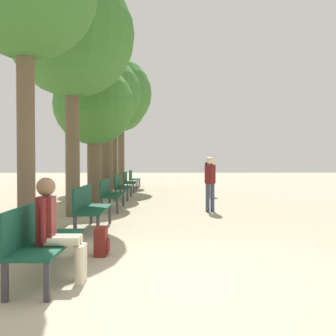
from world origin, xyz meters
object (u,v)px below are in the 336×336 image
Objects in this scene: bench_row_4 at (128,180)px; tree_row_2 at (94,106)px; tree_row_1 at (72,36)px; tree_row_4 at (114,94)px; tree_row_5 at (121,108)px; pedestrian_near at (209,173)px; bench_row_0 at (41,235)px; person_seated at (56,227)px; pedestrian_mid at (210,180)px; bench_row_5 at (133,177)px; bench_row_1 at (89,205)px; bench_row_2 at (110,192)px; backpack at (101,242)px; bench_row_3 at (121,185)px; tree_row_3 at (106,95)px.

tree_row_2 is (-0.81, -4.43, 2.85)m from bench_row_4.
tree_row_1 is 0.95× the size of tree_row_4.
tree_row_2 is at bearing -90.00° from tree_row_5.
tree_row_5 is at bearing 123.04° from pedestrian_near.
tree_row_4 reaches higher than bench_row_0.
tree_row_4 is at bearing 90.00° from tree_row_1.
pedestrian_mid is (2.71, 6.21, 0.22)m from person_seated.
tree_row_1 is at bearing -90.00° from tree_row_4.
person_seated is at bearing -88.92° from bench_row_4.
bench_row_5 is at bearing 90.00° from bench_row_4.
bench_row_0 is at bearing -90.00° from bench_row_1.
pedestrian_mid is (3.77, -2.44, -2.48)m from tree_row_2.
bench_row_4 is 5.33m from tree_row_2.
bench_row_4 is 13.09m from person_seated.
backpack is at bearing -83.68° from bench_row_2.
bench_row_4 is 4.01× the size of backpack.
tree_row_1 is (-0.81, -10.87, 4.23)m from bench_row_5.
bench_row_0 and bench_row_3 have the same top height.
tree_row_3 is (-0.81, 11.44, 3.74)m from bench_row_0.
bench_row_2 is 0.29× the size of tree_row_5.
person_seated is 0.78× the size of pedestrian_near.
tree_row_2 is (-0.81, 2.00, 2.85)m from bench_row_2.
bench_row_3 is 4.71m from pedestrian_mid.
bench_row_0 is 9.65m from bench_row_3.
bench_row_4 is 6.23m from tree_row_5.
bench_row_2 is at bearing -90.00° from bench_row_4.
bench_row_5 is 6.02m from tree_row_3.
tree_row_2 reaches higher than bench_row_0.
bench_row_1 is at bearing -84.36° from tree_row_3.
bench_row_5 is 0.29× the size of tree_row_5.
tree_row_4 is at bearing 90.00° from tree_row_2.
person_seated is 1.41m from backpack.
bench_row_3 is 1.11× the size of pedestrian_mid.
bench_row_2 is at bearing 171.55° from pedestrian_mid.
bench_row_2 reaches higher than backpack.
tree_row_3 is 7.43m from pedestrian_mid.
bench_row_3 is at bearing -90.00° from bench_row_5.
tree_row_1 reaches higher than bench_row_0.
tree_row_5 is (-0.81, 14.31, 4.06)m from bench_row_1.
tree_row_3 reaches higher than bench_row_2.
bench_row_0 is 8.94m from tree_row_2.
bench_row_4 is at bearing -90.00° from bench_row_5.
bench_row_3 is 0.36× the size of tree_row_2.
pedestrian_near reaches higher than bench_row_4.
bench_row_2 is 1.08× the size of pedestrian_near.
pedestrian_mid is at bearing 11.62° from tree_row_1.
tree_row_3 reaches higher than bench_row_1.
bench_row_1 is 12.87m from bench_row_5.
tree_row_5 reaches higher than bench_row_4.
bench_row_1 is 1.00× the size of bench_row_5.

